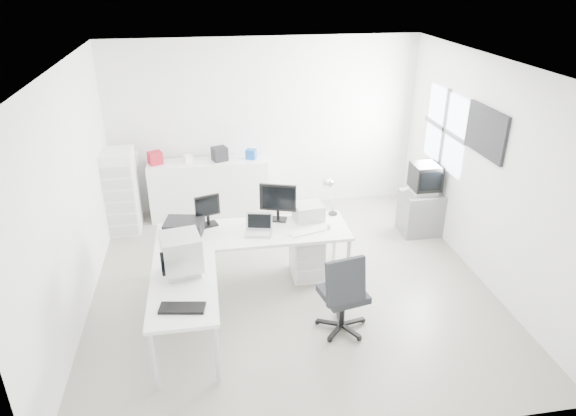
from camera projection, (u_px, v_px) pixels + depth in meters
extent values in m
cube|color=#B9B7A6|center=(291.00, 283.00, 6.70)|extent=(5.00, 5.00, 0.01)
cube|color=white|center=(291.00, 65.00, 5.50)|extent=(5.00, 5.00, 0.01)
cube|color=silver|center=(265.00, 126.00, 8.33)|extent=(5.00, 0.02, 2.80)
cube|color=silver|center=(71.00, 199.00, 5.73)|extent=(0.02, 5.00, 2.80)
cube|color=silver|center=(486.00, 172.00, 6.48)|extent=(0.02, 5.00, 2.80)
cube|color=white|center=(307.00, 255.00, 6.77)|extent=(0.40, 0.50, 0.60)
cube|color=black|center=(184.00, 227.00, 6.36)|extent=(0.52, 0.44, 0.16)
cube|color=white|center=(307.00, 232.00, 6.39)|extent=(0.45, 0.25, 0.02)
sphere|color=white|center=(329.00, 226.00, 6.47)|extent=(0.06, 0.06, 0.06)
cube|color=#BCBCBC|center=(309.00, 212.00, 6.70)|extent=(0.40, 0.35, 0.21)
cube|color=black|center=(182.00, 308.00, 4.96)|extent=(0.46, 0.25, 0.03)
cube|color=slate|center=(421.00, 213.00, 7.86)|extent=(0.60, 0.49, 0.66)
cube|color=white|center=(209.00, 188.00, 8.35)|extent=(1.89, 0.47, 0.95)
cube|color=maroon|center=(155.00, 158.00, 7.99)|extent=(0.25, 0.24, 0.20)
cube|color=white|center=(188.00, 159.00, 8.08)|extent=(0.15, 0.14, 0.12)
cube|color=black|center=(220.00, 154.00, 8.13)|extent=(0.28, 0.26, 0.22)
cube|color=#1752A6|center=(251.00, 154.00, 8.22)|extent=(0.19, 0.18, 0.15)
cylinder|color=white|center=(136.00, 158.00, 7.98)|extent=(0.07, 0.07, 0.22)
cube|color=white|center=(122.00, 192.00, 7.80)|extent=(0.45, 0.54, 1.30)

